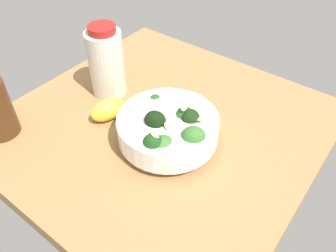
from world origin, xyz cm
name	(u,v)px	position (x,y,z in cm)	size (l,w,h in cm)	color
ground_plane	(161,129)	(0.00, 0.00, -1.70)	(58.18, 58.18, 3.40)	#996D42
bowl_of_broccoli	(169,128)	(-3.68, -4.72, 3.83)	(18.13, 18.13, 8.12)	white
lemon_wedge	(108,110)	(-5.28, 9.08, 2.14)	(7.28, 4.04, 4.28)	yellow
bottle_tall	(106,62)	(1.28, 15.25, 7.40)	(7.32, 7.32, 15.38)	beige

